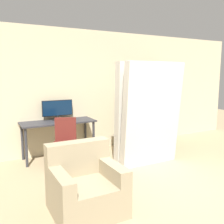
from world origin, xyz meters
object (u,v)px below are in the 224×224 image
Objects in this scene: monitor at (58,109)px; mattress_far at (144,113)px; mattress_near at (152,114)px; armchair at (85,186)px; office_chair at (66,148)px; bookshelf at (145,105)px.

monitor is 1.80m from mattress_far.
mattress_near is 2.08m from armchair.
office_chair is 0.47× the size of bookshelf.
armchair is at bearing -138.01° from bookshelf.
mattress_near is (-0.83, -1.39, 0.03)m from bookshelf.
mattress_far is (1.42, -1.10, -0.02)m from monitor.
office_chair is 1.10× the size of armchair.
office_chair is 1.66m from mattress_far.
bookshelf is 1.38m from mattress_far.
office_chair is 0.47× the size of mattress_near.
armchair is at bearing -145.34° from mattress_far.
armchair is (-0.23, -1.52, -0.06)m from office_chair.
office_chair is at bearing 158.51° from mattress_near.
monitor is 2.24m from bookshelf.
monitor is 1.01m from office_chair.
bookshelf is at bearing 18.69° from office_chair.
bookshelf reaches higher than monitor.
bookshelf is 2.33× the size of armchair.
office_chair is at bearing 168.14° from mattress_far.
mattress_near is at bearing -21.49° from office_chair.
mattress_far is at bearing -11.86° from office_chair.
office_chair is 1.54m from armchair.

